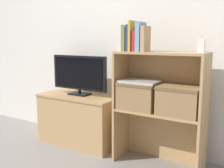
{
  "coord_description": "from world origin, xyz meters",
  "views": [
    {
      "loc": [
        1.25,
        -1.9,
        1.08
      ],
      "look_at": [
        0.0,
        0.15,
        0.68
      ],
      "focal_mm": 42.0,
      "sensor_mm": 36.0,
      "label": 1
    }
  ],
  "objects": [
    {
      "name": "wall_back",
      "position": [
        0.0,
        0.45,
        1.2
      ],
      "size": [
        10.0,
        0.05,
        2.4
      ],
      "color": "silver",
      "rests_on": "ground_plane"
    },
    {
      "name": "storage_basket_right",
      "position": [
        0.65,
        0.14,
        0.62
      ],
      "size": [
        0.34,
        0.27,
        0.23
      ],
      "color": "#937047",
      "rests_on": "bookshelf_lower_tier"
    },
    {
      "name": "baby_monitor",
      "position": [
        0.79,
        0.15,
        1.04
      ],
      "size": [
        0.05,
        0.03,
        0.13
      ],
      "color": "white",
      "rests_on": "bookshelf_upper_tier"
    },
    {
      "name": "book_crimson",
      "position": [
        0.27,
        0.1,
        1.08
      ],
      "size": [
        0.03,
        0.13,
        0.17
      ],
      "color": "#B22328",
      "rests_on": "bookshelf_upper_tier"
    },
    {
      "name": "book_navy",
      "position": [
        0.21,
        0.1,
        1.1
      ],
      "size": [
        0.02,
        0.14,
        0.22
      ],
      "color": "navy",
      "rests_on": "bookshelf_upper_tier"
    },
    {
      "name": "tv",
      "position": [
        -0.43,
        0.21,
        0.74
      ],
      "size": [
        0.65,
        0.14,
        0.41
      ],
      "color": "black",
      "rests_on": "tv_stand"
    },
    {
      "name": "book_tan",
      "position": [
        0.35,
        0.1,
        1.09
      ],
      "size": [
        0.03,
        0.13,
        0.21
      ],
      "color": "tan",
      "rests_on": "bookshelf_upper_tier"
    },
    {
      "name": "bookshelf_lower_tier",
      "position": [
        0.47,
        0.21,
        0.3
      ],
      "size": [
        0.76,
        0.31,
        0.49
      ],
      "color": "tan",
      "rests_on": "ground_plane"
    },
    {
      "name": "book_mustard",
      "position": [
        0.24,
        0.1,
        1.12
      ],
      "size": [
        0.02,
        0.15,
        0.25
      ],
      "color": "gold",
      "rests_on": "bookshelf_upper_tier"
    },
    {
      "name": "storage_basket_left",
      "position": [
        0.29,
        0.14,
        0.62
      ],
      "size": [
        0.34,
        0.27,
        0.23
      ],
      "color": "#937047",
      "rests_on": "bookshelf_lower_tier"
    },
    {
      "name": "book_olive",
      "position": [
        0.18,
        0.1,
        1.09
      ],
      "size": [
        0.03,
        0.15,
        0.2
      ],
      "color": "olive",
      "rests_on": "bookshelf_upper_tier"
    },
    {
      "name": "bookshelf_upper_tier",
      "position": [
        0.47,
        0.21,
        0.8
      ],
      "size": [
        0.76,
        0.31,
        0.5
      ],
      "color": "tan",
      "rests_on": "bookshelf_lower_tier"
    },
    {
      "name": "ground_plane",
      "position": [
        0.0,
        0.0,
        0.0
      ],
      "size": [
        16.0,
        16.0,
        0.0
      ],
      "primitive_type": "plane",
      "color": "gray"
    },
    {
      "name": "laptop",
      "position": [
        0.29,
        0.14,
        0.73
      ],
      "size": [
        0.34,
        0.24,
        0.02
      ],
      "color": "#BCBCC1",
      "rests_on": "storage_basket_left"
    },
    {
      "name": "book_ivory",
      "position": [
        0.14,
        0.1,
        1.1
      ],
      "size": [
        0.03,
        0.12,
        0.22
      ],
      "color": "silver",
      "rests_on": "bookshelf_upper_tier"
    },
    {
      "name": "book_skyblue",
      "position": [
        0.31,
        0.1,
        1.11
      ],
      "size": [
        0.04,
        0.14,
        0.24
      ],
      "color": "#709ECC",
      "rests_on": "bookshelf_upper_tier"
    },
    {
      "name": "tv_stand",
      "position": [
        -0.43,
        0.21,
        0.26
      ],
      "size": [
        0.86,
        0.44,
        0.52
      ],
      "color": "tan",
      "rests_on": "ground_plane"
    }
  ]
}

